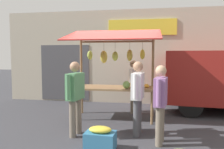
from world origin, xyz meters
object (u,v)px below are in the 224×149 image
object	(u,v)px
shopper_with_shopping_bag	(138,93)
produce_crate_side	(100,139)
market_stall	(115,63)
shopper_in_grey_tee	(75,93)
shopper_with_ponytail	(160,99)
vendor_with_sunhat	(133,82)

from	to	relation	value
shopper_with_shopping_bag	produce_crate_side	world-z (taller)	shopper_with_shopping_bag
produce_crate_side	market_stall	bearing A→B (deg)	-88.04
shopper_in_grey_tee	shopper_with_ponytail	xyz separation A→B (m)	(-1.80, 0.17, -0.04)
vendor_with_sunhat	shopper_with_ponytail	size ratio (longest dim) A/B	1.03
vendor_with_sunhat	produce_crate_side	bearing A→B (deg)	-6.50
market_stall	vendor_with_sunhat	distance (m)	1.04
market_stall	shopper_with_ponytail	bearing A→B (deg)	124.89
shopper_in_grey_tee	produce_crate_side	xyz separation A→B (m)	(-0.70, 0.64, -0.73)
market_stall	vendor_with_sunhat	bearing A→B (deg)	-122.90
shopper_with_shopping_bag	produce_crate_side	distance (m)	1.33
market_stall	shopper_with_shopping_bag	size ratio (longest dim) A/B	1.55
vendor_with_sunhat	shopper_with_shopping_bag	world-z (taller)	shopper_with_shopping_bag
market_stall	shopper_with_ponytail	size ratio (longest dim) A/B	1.61
shopper_in_grey_tee	produce_crate_side	bearing A→B (deg)	-123.43
vendor_with_sunhat	shopper_with_shopping_bag	size ratio (longest dim) A/B	0.99
market_stall	shopper_in_grey_tee	world-z (taller)	market_stall
shopper_in_grey_tee	vendor_with_sunhat	bearing A→B (deg)	-16.72
market_stall	shopper_with_ponytail	xyz separation A→B (m)	(-1.17, 1.68, -0.65)
shopper_with_shopping_bag	shopper_with_ponytail	distance (m)	0.65
vendor_with_sunhat	shopper_with_ponytail	distance (m)	2.51
vendor_with_sunhat	shopper_with_shopping_bag	xyz separation A→B (m)	(-0.24, 1.95, -0.01)
produce_crate_side	shopper_in_grey_tee	bearing A→B (deg)	-42.71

